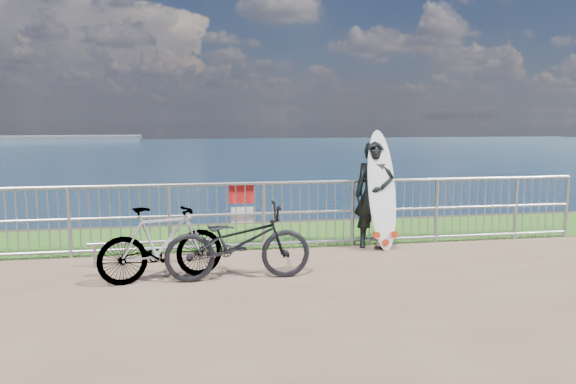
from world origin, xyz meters
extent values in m
plane|color=#32711F|center=(0.00, 2.70, 0.01)|extent=(120.00, 120.00, 0.00)
cube|color=brown|center=(0.00, 3.90, -2.50)|extent=(120.00, 0.30, 5.00)
plane|color=#1A344F|center=(0.00, 90.00, -5.00)|extent=(260.00, 260.00, 0.00)
cube|color=#565E68|center=(-50.00, 168.00, -4.25)|extent=(70.00, 12.00, 1.50)
cylinder|color=#96999E|center=(0.00, 1.60, 1.10)|extent=(10.00, 0.06, 0.06)
cylinder|color=#96999E|center=(0.00, 1.60, 0.61)|extent=(10.00, 0.05, 0.05)
cylinder|color=#96999E|center=(0.00, 1.60, 0.10)|extent=(10.00, 0.05, 0.05)
cylinder|color=#96999E|center=(-3.50, 1.60, 0.55)|extent=(0.06, 0.06, 1.10)
cylinder|color=#96999E|center=(-2.00, 1.60, 0.55)|extent=(0.06, 0.06, 1.10)
cylinder|color=#96999E|center=(-0.50, 1.60, 0.55)|extent=(0.06, 0.06, 1.10)
cylinder|color=#96999E|center=(1.00, 1.60, 0.55)|extent=(0.06, 0.06, 1.10)
cylinder|color=#96999E|center=(2.50, 1.60, 0.55)|extent=(0.06, 0.06, 1.10)
cylinder|color=#96999E|center=(4.00, 1.60, 0.55)|extent=(0.06, 0.06, 1.10)
cylinder|color=#96999E|center=(5.00, 1.60, 0.55)|extent=(0.06, 0.06, 1.10)
cube|color=red|center=(-0.85, 1.66, 0.92)|extent=(0.42, 0.02, 0.30)
cube|color=white|center=(-0.85, 1.66, 0.92)|extent=(0.38, 0.01, 0.08)
cube|color=white|center=(-0.85, 1.66, 0.58)|extent=(0.36, 0.02, 0.26)
imported|color=black|center=(1.32, 1.45, 0.88)|extent=(0.73, 0.57, 1.77)
ellipsoid|color=white|center=(1.41, 1.34, 0.98)|extent=(0.59, 0.54, 1.96)
cone|color=red|center=(1.26, 1.22, 0.28)|extent=(0.12, 0.21, 0.12)
cone|color=red|center=(1.56, 1.22, 0.28)|extent=(0.12, 0.21, 0.12)
cone|color=red|center=(1.41, 1.22, 0.15)|extent=(0.12, 0.21, 0.12)
imported|color=black|center=(-1.07, -0.01, 0.51)|extent=(1.94, 0.69, 1.02)
imported|color=black|center=(-2.06, 0.12, 0.50)|extent=(1.74, 0.91, 1.00)
cylinder|color=#96999E|center=(-2.24, 0.93, 0.35)|extent=(1.81, 0.05, 0.05)
cylinder|color=#96999E|center=(-3.04, 0.93, 0.18)|extent=(0.04, 0.04, 0.35)
cylinder|color=#96999E|center=(-1.44, 0.93, 0.18)|extent=(0.04, 0.04, 0.35)
camera|label=1|loc=(-1.72, -7.30, 2.17)|focal=35.00mm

